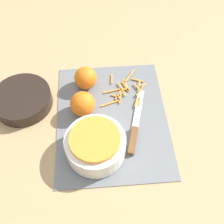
% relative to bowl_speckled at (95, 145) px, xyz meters
% --- Properties ---
extents(ground_plane, '(4.00, 4.00, 0.00)m').
position_rel_bowl_speckled_xyz_m(ground_plane, '(0.12, -0.06, -0.05)').
color(ground_plane, tan).
extents(cutting_board, '(0.47, 0.37, 0.01)m').
position_rel_bowl_speckled_xyz_m(cutting_board, '(0.12, -0.06, -0.04)').
color(cutting_board, slate).
rests_on(cutting_board, ground_plane).
extents(bowl_speckled, '(0.18, 0.18, 0.08)m').
position_rel_bowl_speckled_xyz_m(bowl_speckled, '(0.00, 0.00, 0.00)').
color(bowl_speckled, silver).
rests_on(bowl_speckled, cutting_board).
extents(bowl_dark, '(0.20, 0.20, 0.05)m').
position_rel_bowl_speckled_xyz_m(bowl_dark, '(0.20, 0.24, -0.02)').
color(bowl_dark, black).
rests_on(bowl_dark, ground_plane).
extents(knife, '(0.25, 0.09, 0.02)m').
position_rel_bowl_speckled_xyz_m(knife, '(0.06, -0.13, -0.03)').
color(knife, brown).
rests_on(knife, cutting_board).
extents(orange_left, '(0.08, 0.08, 0.08)m').
position_rel_bowl_speckled_xyz_m(orange_left, '(0.15, 0.04, 0.00)').
color(orange_left, orange).
rests_on(orange_left, cutting_board).
extents(orange_right, '(0.08, 0.08, 0.08)m').
position_rel_bowl_speckled_xyz_m(orange_right, '(0.27, 0.02, -0.00)').
color(orange_right, orange).
rests_on(orange_right, cutting_board).
extents(peel_pile, '(0.17, 0.17, 0.01)m').
position_rel_bowl_speckled_xyz_m(peel_pile, '(0.23, -0.11, -0.04)').
color(peel_pile, orange).
rests_on(peel_pile, cutting_board).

